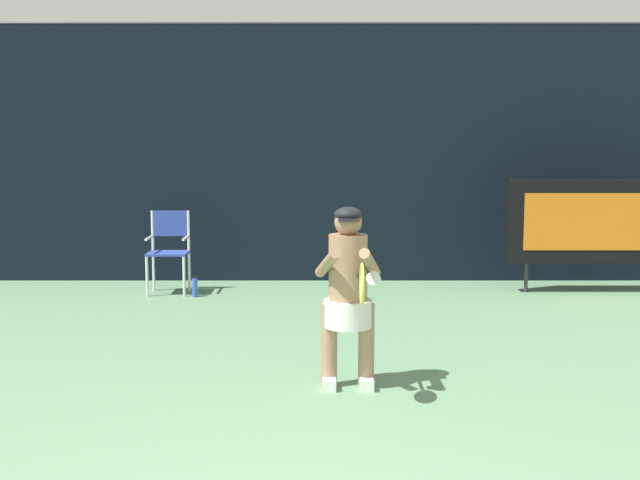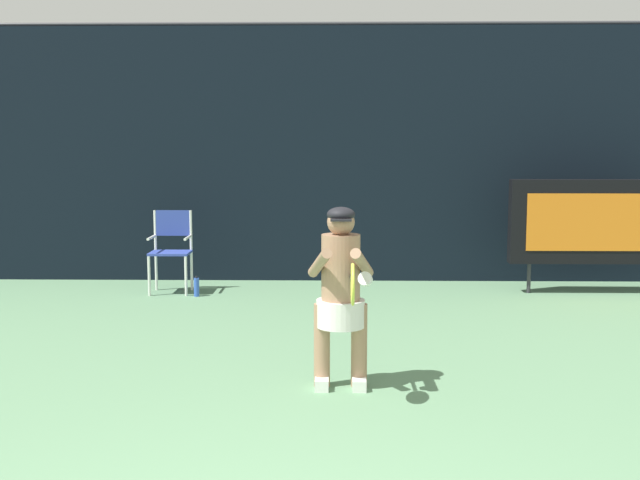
{
  "view_description": "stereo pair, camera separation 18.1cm",
  "coord_description": "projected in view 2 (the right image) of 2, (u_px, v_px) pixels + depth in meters",
  "views": [
    {
      "loc": [
        0.25,
        -2.73,
        1.95
      ],
      "look_at": [
        0.28,
        4.65,
        1.05
      ],
      "focal_mm": 44.06,
      "sensor_mm": 36.0,
      "label": 1
    },
    {
      "loc": [
        0.43,
        -2.73,
        1.95
      ],
      "look_at": [
        0.28,
        4.65,
        1.05
      ],
      "focal_mm": 44.06,
      "sensor_mm": 36.0,
      "label": 2
    }
  ],
  "objects": [
    {
      "name": "scoreboard",
      "position": [
        594.0,
        222.0,
        10.25
      ],
      "size": [
        2.2,
        0.21,
        1.5
      ],
      "color": "black",
      "rests_on": "ground"
    },
    {
      "name": "water_bottle",
      "position": [
        197.0,
        287.0,
        10.13
      ],
      "size": [
        0.07,
        0.07,
        0.27
      ],
      "color": "blue",
      "rests_on": "ground"
    },
    {
      "name": "umpire_chair",
      "position": [
        171.0,
        246.0,
        10.37
      ],
      "size": [
        0.52,
        0.44,
        1.08
      ],
      "color": "white",
      "rests_on": "ground"
    },
    {
      "name": "tennis_player",
      "position": [
        341.0,
        290.0,
        6.26
      ],
      "size": [
        0.54,
        0.62,
        1.46
      ],
      "color": "white",
      "rests_on": "ground"
    },
    {
      "name": "backdrop_screen",
      "position": [
        305.0,
        155.0,
        11.17
      ],
      "size": [
        18.0,
        0.12,
        3.66
      ],
      "color": "black",
      "rests_on": "ground"
    },
    {
      "name": "tennis_racket",
      "position": [
        353.0,
        284.0,
        5.76
      ],
      "size": [
        0.03,
        0.6,
        0.31
      ],
      "rotation": [
        0.0,
        0.0,
        0.11
      ],
      "color": "black"
    }
  ]
}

